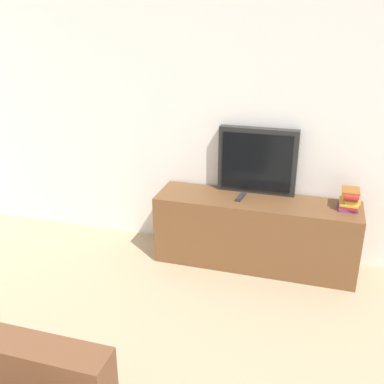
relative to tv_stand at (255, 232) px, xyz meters
The scene contains 5 objects.
wall_back 1.14m from the tv_stand, 149.34° to the left, with size 9.00×0.06×2.60m.
tv_stand is the anchor object (origin of this frame).
television 0.60m from the tv_stand, 102.35° to the left, with size 0.65×0.09×0.55m.
book_stack 0.80m from the tv_stand, ahead, with size 0.16×0.23×0.16m.
remote_on_stand 0.33m from the tv_stand, behind, with size 0.06×0.18×0.02m.
Camera 1 is at (0.91, -0.62, 2.01)m, focal length 42.00 mm.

